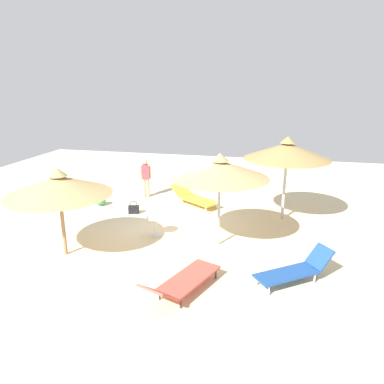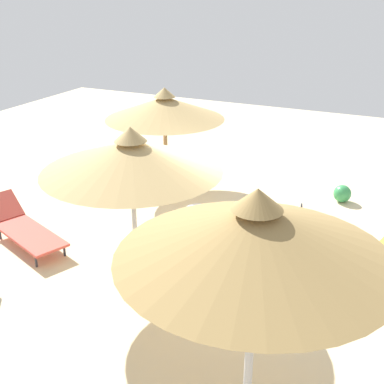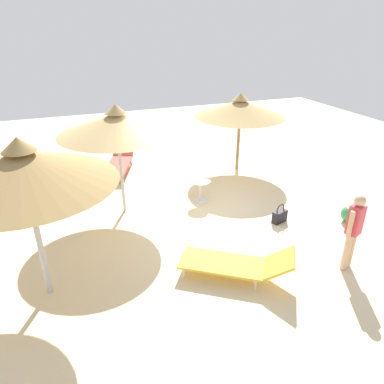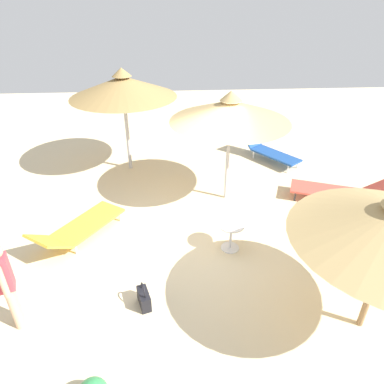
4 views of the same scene
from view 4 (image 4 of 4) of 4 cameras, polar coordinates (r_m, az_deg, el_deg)
ground at (r=7.76m, az=0.08°, el=-6.85°), size 24.00×24.00×0.10m
parasol_umbrella_near_right at (r=8.04m, az=6.26°, el=13.02°), size 2.75×2.75×2.71m
parasol_umbrella_edge at (r=9.74m, az=-11.22°, el=16.52°), size 2.85×2.85×2.87m
lounge_chair_back at (r=7.74m, az=-18.03°, el=-5.54°), size 1.77×2.12×0.64m
lounge_chair_front at (r=9.35m, az=22.95°, el=0.23°), size 2.35×1.44×0.70m
lounge_chair_far_left at (r=11.00m, az=12.43°, el=6.65°), size 1.62×1.90×0.75m
person_standing_far_right at (r=6.00m, az=-28.07°, el=-12.91°), size 0.29×0.42×1.58m
handbag at (r=6.16m, az=-7.84°, el=-16.76°), size 0.27×0.41×0.48m
side_table_round at (r=7.09m, az=6.39°, el=-6.52°), size 0.53×0.53×0.60m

